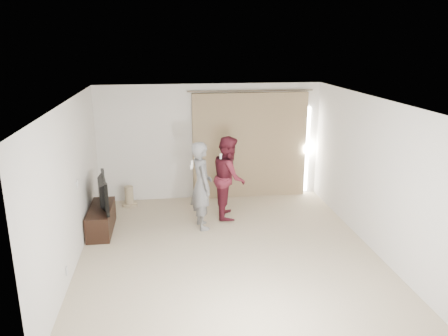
{
  "coord_description": "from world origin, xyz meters",
  "views": [
    {
      "loc": [
        -0.99,
        -6.79,
        3.5
      ],
      "look_at": [
        0.1,
        1.2,
        1.14
      ],
      "focal_mm": 35.0,
      "sensor_mm": 36.0,
      "label": 1
    }
  ],
  "objects_px": {
    "person_man": "(202,185)",
    "person_woman": "(229,177)",
    "tv_console": "(101,219)",
    "tv": "(99,192)"
  },
  "relations": [
    {
      "from": "person_man",
      "to": "person_woman",
      "type": "distance_m",
      "value": 0.78
    },
    {
      "from": "person_woman",
      "to": "tv_console",
      "type": "bearing_deg",
      "value": -170.76
    },
    {
      "from": "tv_console",
      "to": "tv",
      "type": "bearing_deg",
      "value": 0.0
    },
    {
      "from": "tv",
      "to": "person_man",
      "type": "distance_m",
      "value": 1.92
    },
    {
      "from": "tv",
      "to": "person_woman",
      "type": "bearing_deg",
      "value": -91.41
    },
    {
      "from": "tv",
      "to": "tv_console",
      "type": "bearing_deg",
      "value": -0.0
    },
    {
      "from": "tv",
      "to": "person_woman",
      "type": "xyz_separation_m",
      "value": [
        2.52,
        0.41,
        0.07
      ]
    },
    {
      "from": "tv_console",
      "to": "person_man",
      "type": "relative_size",
      "value": 0.71
    },
    {
      "from": "person_man",
      "to": "person_woman",
      "type": "bearing_deg",
      "value": 39.45
    },
    {
      "from": "person_man",
      "to": "person_woman",
      "type": "relative_size",
      "value": 1.01
    }
  ]
}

